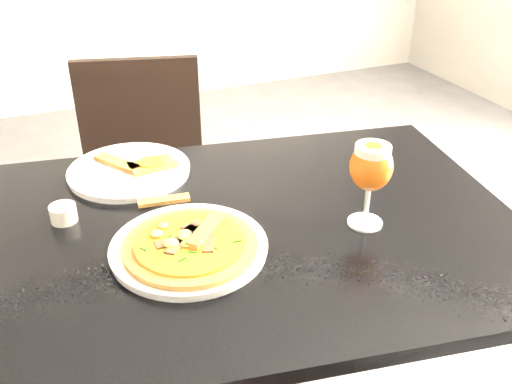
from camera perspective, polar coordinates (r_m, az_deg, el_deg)
name	(u,v)px	position (r m, az deg, el deg)	size (l,w,h in m)	color
dining_table	(233,261)	(1.23, -2.33, -6.91)	(1.31, 0.99, 0.75)	black
chair_far	(145,190)	(1.87, -11.04, 0.16)	(0.50, 0.50, 0.88)	black
plate_main	(189,248)	(1.10, -6.71, -5.55)	(0.30, 0.30, 0.02)	white
pizza	(190,244)	(1.08, -6.58, -5.20)	(0.25, 0.25, 0.03)	olive
plate_second	(129,171)	(1.40, -12.56, 2.09)	(0.29, 0.29, 0.02)	white
crust_scraps	(140,164)	(1.40, -11.51, 2.78)	(0.18, 0.14, 0.02)	olive
loose_crust	(164,200)	(1.27, -9.19, -0.82)	(0.11, 0.03, 0.01)	olive
sauce_cup	(63,213)	(1.25, -18.73, -1.98)	(0.05, 0.05, 0.04)	beige
beer_glass	(371,167)	(1.14, 11.44, 2.44)	(0.09, 0.09, 0.18)	silver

